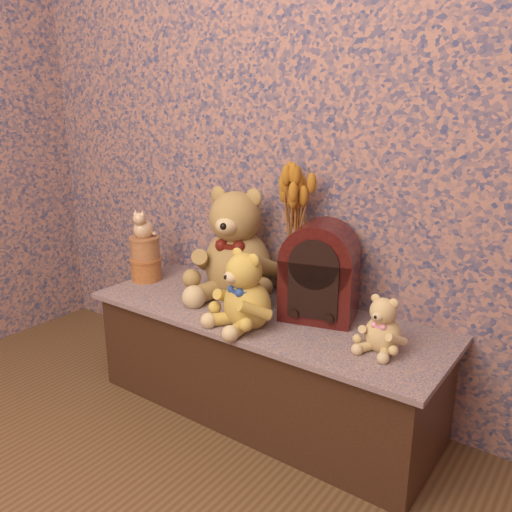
% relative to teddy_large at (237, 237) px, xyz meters
% --- Properties ---
extents(display_shelf, '(1.42, 0.52, 0.43)m').
position_rel_teddy_large_xyz_m(display_shelf, '(0.21, -0.11, -0.46)').
color(display_shelf, navy).
rests_on(display_shelf, ground).
extents(teddy_large, '(0.50, 0.55, 0.48)m').
position_rel_teddy_large_xyz_m(teddy_large, '(0.00, 0.00, 0.00)').
color(teddy_large, olive).
rests_on(teddy_large, display_shelf).
extents(teddy_medium, '(0.31, 0.34, 0.30)m').
position_rel_teddy_large_xyz_m(teddy_medium, '(0.23, -0.24, -0.09)').
color(teddy_medium, gold).
rests_on(teddy_medium, display_shelf).
extents(teddy_small, '(0.17, 0.20, 0.20)m').
position_rel_teddy_large_xyz_m(teddy_small, '(0.70, -0.14, -0.14)').
color(teddy_small, tan).
rests_on(teddy_small, display_shelf).
extents(cathedral_radio, '(0.31, 0.26, 0.37)m').
position_rel_teddy_large_xyz_m(cathedral_radio, '(0.40, -0.03, -0.06)').
color(cathedral_radio, '#3C0C0A').
rests_on(cathedral_radio, display_shelf).
extents(ceramic_vase, '(0.15, 0.15, 0.22)m').
position_rel_teddy_large_xyz_m(ceramic_vase, '(0.26, 0.03, -0.13)').
color(ceramic_vase, tan).
rests_on(ceramic_vase, display_shelf).
extents(dried_stalks, '(0.29, 0.29, 0.46)m').
position_rel_teddy_large_xyz_m(dried_stalks, '(0.26, 0.03, 0.21)').
color(dried_stalks, '#B2691C').
rests_on(dried_stalks, ceramic_vase).
extents(biscuit_tin_lower, '(0.17, 0.17, 0.10)m').
position_rel_teddy_large_xyz_m(biscuit_tin_lower, '(-0.44, -0.11, -0.19)').
color(biscuit_tin_lower, gold).
rests_on(biscuit_tin_lower, display_shelf).
extents(biscuit_tin_upper, '(0.13, 0.13, 0.10)m').
position_rel_teddy_large_xyz_m(biscuit_tin_upper, '(-0.44, -0.11, -0.09)').
color(biscuit_tin_upper, tan).
rests_on(biscuit_tin_upper, biscuit_tin_lower).
extents(cat_figurine, '(0.12, 0.13, 0.13)m').
position_rel_teddy_large_xyz_m(cat_figurine, '(-0.44, -0.11, 0.02)').
color(cat_figurine, silver).
rests_on(cat_figurine, biscuit_tin_upper).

